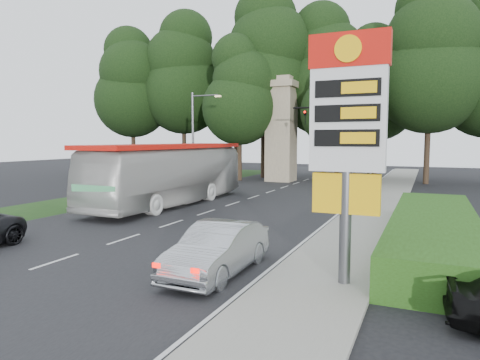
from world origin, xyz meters
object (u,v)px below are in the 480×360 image
at_px(traffic_signal_mast, 352,132).
at_px(transit_bus, 170,175).
at_px(streetlight_signs, 195,135).
at_px(monument, 281,129).
at_px(sedan_silver, 218,249).
at_px(gas_station_pylon, 348,125).

relative_size(traffic_signal_mast, transit_bus, 0.53).
xyz_separation_m(streetlight_signs, monument, (4.99, 7.99, 0.67)).
relative_size(transit_bus, sedan_silver, 2.91).
relative_size(traffic_signal_mast, streetlight_signs, 0.90).
relative_size(gas_station_pylon, monument, 0.68).
bearing_deg(traffic_signal_mast, gas_station_pylon, -80.91).
distance_m(streetlight_signs, transit_bus, 10.25).
xyz_separation_m(traffic_signal_mast, sedan_silver, (-0.18, -22.40, -3.91)).
bearing_deg(gas_station_pylon, monument, 111.80).
distance_m(traffic_signal_mast, transit_bus, 14.78).
bearing_deg(traffic_signal_mast, transit_bus, -129.05).
relative_size(monument, sedan_silver, 2.16).
distance_m(monument, transit_bus, 17.64).
distance_m(gas_station_pylon, traffic_signal_mast, 22.29).
bearing_deg(traffic_signal_mast, monument, 142.00).
xyz_separation_m(traffic_signal_mast, streetlight_signs, (-12.67, -1.99, -0.23)).
xyz_separation_m(gas_station_pylon, transit_bus, (-12.67, 10.73, -2.56)).
bearing_deg(monument, sedan_silver, -75.21).
height_order(gas_station_pylon, sedan_silver, gas_station_pylon).
distance_m(gas_station_pylon, sedan_silver, 5.23).
height_order(transit_bus, sedan_silver, transit_bus).
distance_m(transit_bus, sedan_silver, 14.33).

